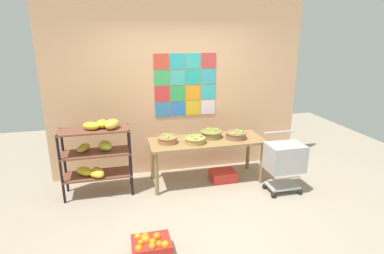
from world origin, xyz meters
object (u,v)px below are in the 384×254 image
object	(u,v)px
fruit_basket_right	(211,133)
fruit_basket_left	(195,140)
display_table	(207,144)
orange_crate_foreground	(151,247)
banana_shelf_unit	(97,151)
fruit_basket_centre	(167,139)
produce_crate_under_table	(223,175)
shopping_cart	(285,159)
fruit_basket_back_left	(236,135)

from	to	relation	value
fruit_basket_right	fruit_basket_left	size ratio (longest dim) A/B	1.10
display_table	orange_crate_foreground	world-z (taller)	display_table
banana_shelf_unit	orange_crate_foreground	world-z (taller)	banana_shelf_unit
banana_shelf_unit	fruit_basket_right	bearing A→B (deg)	3.72
fruit_basket_left	fruit_basket_centre	bearing A→B (deg)	165.65
fruit_basket_left	orange_crate_foreground	size ratio (longest dim) A/B	0.77
display_table	fruit_basket_right	world-z (taller)	fruit_basket_right
fruit_basket_centre	orange_crate_foreground	distance (m)	1.77
produce_crate_under_table	shopping_cart	bearing A→B (deg)	-37.36
shopping_cart	fruit_basket_centre	bearing A→B (deg)	148.17
display_table	shopping_cart	size ratio (longest dim) A/B	2.01
fruit_basket_centre	fruit_basket_back_left	size ratio (longest dim) A/B	0.91
banana_shelf_unit	orange_crate_foreground	distance (m)	1.76
produce_crate_under_table	shopping_cart	xyz separation A→B (m)	(0.75, -0.57, 0.45)
banana_shelf_unit	display_table	size ratio (longest dim) A/B	0.64
fruit_basket_centre	fruit_basket_left	size ratio (longest dim) A/B	0.94
banana_shelf_unit	fruit_basket_back_left	distance (m)	2.12
fruit_basket_centre	shopping_cart	bearing A→B (deg)	-20.92
display_table	fruit_basket_right	bearing A→B (deg)	43.25
orange_crate_foreground	banana_shelf_unit	bearing A→B (deg)	110.10
banana_shelf_unit	display_table	distance (m)	1.65
banana_shelf_unit	shopping_cart	distance (m)	2.74
fruit_basket_centre	fruit_basket_right	xyz separation A→B (m)	(0.72, 0.09, 0.00)
fruit_basket_centre	fruit_basket_left	distance (m)	0.42
display_table	fruit_basket_back_left	distance (m)	0.49
display_table	produce_crate_under_table	distance (m)	0.61
fruit_basket_centre	fruit_basket_right	size ratio (longest dim) A/B	0.86
banana_shelf_unit	shopping_cart	xyz separation A→B (m)	(2.67, -0.60, -0.15)
fruit_basket_right	orange_crate_foreground	distance (m)	2.15
fruit_basket_right	shopping_cart	world-z (taller)	shopping_cart
display_table	fruit_basket_centre	bearing A→B (deg)	179.43
display_table	orange_crate_foreground	size ratio (longest dim) A/B	4.30
fruit_basket_right	produce_crate_under_table	distance (m)	0.72
fruit_basket_back_left	orange_crate_foreground	bearing A→B (deg)	-135.37
fruit_basket_right	banana_shelf_unit	bearing A→B (deg)	-176.28
fruit_basket_centre	fruit_basket_back_left	xyz separation A→B (m)	(1.09, -0.06, 0.00)
banana_shelf_unit	produce_crate_under_table	xyz separation A→B (m)	(1.92, -0.03, -0.60)
fruit_basket_back_left	fruit_basket_left	world-z (taller)	fruit_basket_back_left
shopping_cart	banana_shelf_unit	bearing A→B (deg)	156.38
fruit_basket_left	produce_crate_under_table	size ratio (longest dim) A/B	0.80
display_table	fruit_basket_back_left	size ratio (longest dim) A/B	5.44
banana_shelf_unit	orange_crate_foreground	size ratio (longest dim) A/B	2.75
banana_shelf_unit	shopping_cart	size ratio (longest dim) A/B	1.28
fruit_basket_centre	orange_crate_foreground	bearing A→B (deg)	-106.21
fruit_basket_left	fruit_basket_right	bearing A→B (deg)	31.82
produce_crate_under_table	fruit_basket_centre	bearing A→B (deg)	176.46
produce_crate_under_table	fruit_basket_left	bearing A→B (deg)	-174.17
fruit_basket_centre	fruit_basket_left	xyz separation A→B (m)	(0.41, -0.10, -0.01)
fruit_basket_back_left	fruit_basket_right	size ratio (longest dim) A/B	0.94
fruit_basket_centre	banana_shelf_unit	bearing A→B (deg)	-178.67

